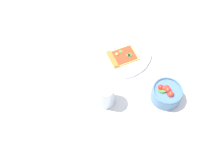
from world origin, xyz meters
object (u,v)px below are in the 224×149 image
at_px(soda_glass, 105,95).
at_px(salad_bowl, 166,93).
at_px(plate, 119,51).
at_px(pizza_slice_main, 121,56).
at_px(paper_napkin, 62,67).

bearing_deg(soda_glass, salad_bowl, 161.70).
bearing_deg(plate, pizza_slice_main, 75.98).
distance_m(plate, paper_napkin, 0.25).
height_order(plate, salad_bowl, salad_bowl).
bearing_deg(pizza_slice_main, salad_bowl, 110.68).
bearing_deg(pizza_slice_main, paper_napkin, -11.92).
bearing_deg(pizza_slice_main, plate, -104.02).
bearing_deg(plate, salad_bowl, 106.35).
xyz_separation_m(pizza_slice_main, soda_glass, (0.13, 0.16, 0.03)).
bearing_deg(plate, paper_napkin, -3.52).
xyz_separation_m(soda_glass, paper_napkin, (0.11, -0.21, -0.05)).
distance_m(salad_bowl, soda_glass, 0.23).
bearing_deg(paper_napkin, pizza_slice_main, 168.08).
bearing_deg(paper_napkin, plate, 176.48).
relative_size(salad_bowl, paper_napkin, 0.77).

